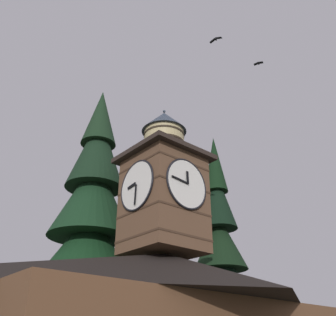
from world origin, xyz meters
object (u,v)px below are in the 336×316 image
object	(u,v)px
clock_tower	(164,187)
flying_bird_high	(258,63)
pine_tree_aside	(221,275)
moon	(100,294)
pine_tree_behind	(89,243)
flying_bird_low	(216,39)

from	to	relation	value
clock_tower	flying_bird_high	world-z (taller)	flying_bird_high
pine_tree_aside	moon	bearing A→B (deg)	-105.69
pine_tree_aside	moon	xyz separation A→B (m)	(-8.62, -30.68, 2.48)
pine_tree_behind	moon	bearing A→B (deg)	-122.40
moon	flying_bird_high	world-z (taller)	flying_bird_high
flying_bird_high	pine_tree_aside	bearing A→B (deg)	-118.21
pine_tree_aside	clock_tower	bearing A→B (deg)	27.57
pine_tree_behind	pine_tree_aside	xyz separation A→B (m)	(-11.01, -0.24, -0.44)
pine_tree_aside	flying_bird_high	distance (m)	14.91
moon	flying_bird_low	distance (m)	43.78
clock_tower	pine_tree_aside	bearing A→B (deg)	-152.43
clock_tower	moon	xyz separation A→B (m)	(-18.34, -35.76, -0.13)
pine_tree_aside	flying_bird_low	bearing A→B (deg)	43.73
pine_tree_behind	flying_bird_low	world-z (taller)	pine_tree_behind
clock_tower	flying_bird_low	xyz separation A→B (m)	(-0.74, 3.51, 7.90)
flying_bird_low	moon	bearing A→B (deg)	-114.14
clock_tower	flying_bird_high	size ratio (longest dim) A/B	13.19
flying_bird_low	clock_tower	bearing A→B (deg)	-78.06
flying_bird_high	pine_tree_behind	bearing A→B (deg)	-49.80
clock_tower	moon	bearing A→B (deg)	-117.15
pine_tree_aside	moon	distance (m)	31.97
pine_tree_behind	flying_bird_high	distance (m)	15.29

